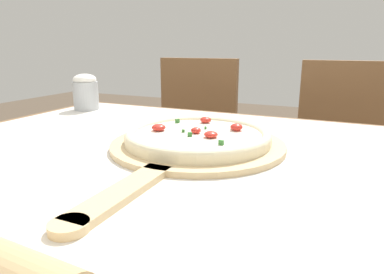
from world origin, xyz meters
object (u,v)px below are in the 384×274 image
Objects in this scene: chair_left at (192,140)px; flour_cup at (86,92)px; chair_right at (342,158)px; pizza_peel at (193,147)px; pizza at (198,136)px.

chair_left is 7.29× the size of flour_cup.
chair_left is 1.00× the size of chair_right.
chair_right is at bearing 69.44° from pizza_peel.
pizza is at bearing -111.36° from chair_right.
pizza reaches higher than pizza_peel.
pizza is 0.35× the size of chair_right.
pizza_peel is 0.67× the size of chair_right.
pizza_peel is 1.91× the size of pizza.
chair_left is (-0.36, 0.76, -0.24)m from pizza.
chair_right reaches higher than pizza_peel.
pizza is (-0.00, 0.02, 0.02)m from pizza_peel.
pizza_peel is 0.67× the size of chair_left.
flour_cup is (-0.53, 0.28, 0.06)m from pizza_peel.
chair_left and chair_right have the same top height.
pizza is at bearing -25.91° from flour_cup.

